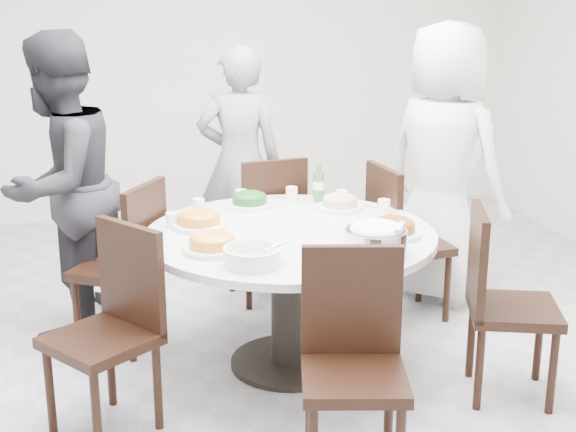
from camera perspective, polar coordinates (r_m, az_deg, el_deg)
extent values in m
cube|color=#AAAAAF|center=(4.42, -4.12, -10.43)|extent=(6.00, 6.00, 0.01)
cube|color=silver|center=(6.95, -8.35, 11.31)|extent=(6.00, 0.01, 2.80)
cube|color=silver|center=(1.22, 17.87, -12.96)|extent=(6.00, 0.01, 2.80)
cylinder|color=silver|center=(4.24, 0.15, -5.96)|extent=(1.50, 1.50, 0.75)
cube|color=black|center=(4.90, 8.69, -1.82)|extent=(0.46, 0.46, 0.95)
cube|color=black|center=(5.14, -1.68, -0.78)|extent=(0.48, 0.48, 0.95)
cube|color=black|center=(4.55, -12.05, -3.44)|extent=(0.58, 0.58, 0.95)
cube|color=black|center=(3.69, -13.21, -8.27)|extent=(0.59, 0.59, 0.95)
cube|color=black|center=(3.29, 4.73, -11.05)|extent=(0.50, 0.50, 0.95)
cube|color=black|center=(4.06, 15.79, -6.14)|extent=(0.53, 0.53, 0.95)
imported|color=silver|center=(5.13, 10.99, 3.62)|extent=(0.93, 1.03, 1.77)
imported|color=black|center=(5.53, -3.47, 3.87)|extent=(0.62, 0.45, 1.59)
imported|color=black|center=(4.72, -15.91, 2.01)|extent=(1.02, 1.07, 1.74)
cylinder|color=white|center=(4.56, -2.76, 1.02)|extent=(0.25, 0.25, 0.07)
cylinder|color=white|center=(4.52, 3.71, 0.86)|extent=(0.25, 0.25, 0.07)
cylinder|color=white|center=(4.20, -6.35, -0.33)|extent=(0.28, 0.28, 0.08)
cylinder|color=white|center=(4.08, 7.48, -0.93)|extent=(0.28, 0.28, 0.07)
cylinder|color=white|center=(3.82, -5.41, -2.01)|extent=(0.28, 0.28, 0.07)
cylinder|color=silver|center=(3.77, 6.27, -1.89)|extent=(0.29, 0.29, 0.13)
cylinder|color=white|center=(3.63, -2.55, -2.87)|extent=(0.26, 0.26, 0.08)
cylinder|color=#2B6D38|center=(4.67, 2.19, 2.38)|extent=(0.06, 0.06, 0.22)
cylinder|color=white|center=(4.66, -1.41, 1.47)|extent=(0.07, 0.07, 0.08)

